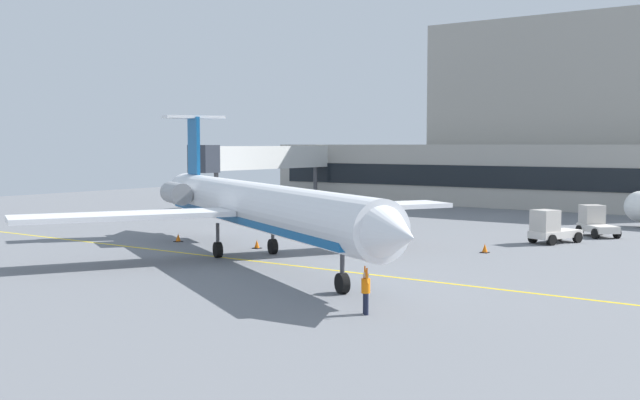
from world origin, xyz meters
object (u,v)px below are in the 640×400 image
at_px(regional_jet, 251,205).
at_px(pushback_tractor, 551,228).
at_px(baggage_tug, 595,222).
at_px(marshaller, 366,291).

xyz_separation_m(regional_jet, pushback_tractor, (11.59, 16.37, -2.01)).
xyz_separation_m(baggage_tug, marshaller, (0.31, -30.73, -0.06)).
relative_size(regional_jet, pushback_tractor, 7.92).
distance_m(regional_jet, baggage_tug, 25.67).
bearing_deg(pushback_tractor, baggage_tug, 78.37).
height_order(pushback_tractor, marshaller, pushback_tractor).
bearing_deg(pushback_tractor, regional_jet, -125.30).
height_order(regional_jet, pushback_tractor, regional_jet).
height_order(regional_jet, marshaller, regional_jet).
height_order(regional_jet, baggage_tug, regional_jet).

